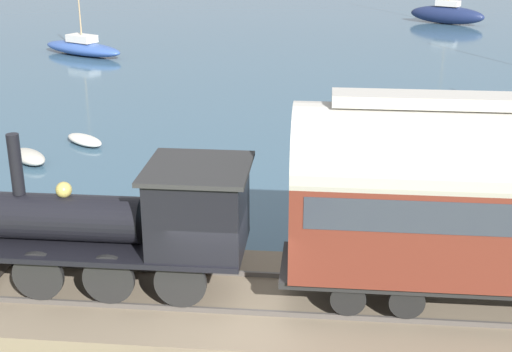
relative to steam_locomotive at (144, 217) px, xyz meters
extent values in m
plane|color=#607542|center=(-0.70, -2.01, -2.31)|extent=(200.00, 200.00, 0.00)
cube|color=#38566B|center=(42.55, -2.01, -2.30)|extent=(80.00, 80.00, 0.01)
cube|color=#756651|center=(0.00, -2.01, -2.06)|extent=(4.49, 56.00, 0.49)
cube|color=#4C4742|center=(-0.86, -2.01, -1.75)|extent=(0.07, 54.88, 0.12)
cube|color=#4C4742|center=(0.86, -2.01, -1.75)|extent=(0.07, 54.88, 0.12)
cylinder|color=black|center=(-0.86, -0.96, -1.12)|extent=(0.12, 1.15, 1.15)
cylinder|color=black|center=(0.86, -0.96, -1.12)|extent=(0.12, 1.15, 1.15)
cylinder|color=black|center=(-0.86, 0.62, -1.12)|extent=(0.12, 1.15, 1.15)
cylinder|color=black|center=(0.86, 0.62, -1.12)|extent=(0.12, 1.15, 1.15)
cylinder|color=black|center=(-0.86, 2.20, -1.12)|extent=(0.12, 1.15, 1.15)
cylinder|color=black|center=(0.86, 2.20, -1.12)|extent=(0.12, 1.15, 1.15)
cube|color=black|center=(0.00, 0.62, -0.66)|extent=(2.22, 5.74, 0.12)
cylinder|color=black|center=(0.00, 1.77, -0.08)|extent=(1.05, 3.44, 1.05)
cylinder|color=black|center=(0.00, 2.80, 1.14)|extent=(0.28, 0.28, 1.39)
sphere|color=tan|center=(0.00, 1.77, 0.59)|extent=(0.36, 0.36, 0.36)
cube|color=black|center=(0.00, -1.25, 0.27)|extent=(2.12, 2.01, 1.75)
cube|color=#282828|center=(0.00, -1.25, 1.20)|extent=(2.32, 2.25, 0.10)
cylinder|color=black|center=(-0.86, -5.77, -1.31)|extent=(0.12, 0.76, 0.76)
cylinder|color=black|center=(0.86, -5.77, -1.31)|extent=(0.12, 0.76, 0.76)
cylinder|color=black|center=(-0.86, -4.54, -1.31)|extent=(0.12, 0.76, 0.76)
cylinder|color=black|center=(0.86, -4.54, -1.31)|extent=(0.12, 0.76, 0.76)
cube|color=black|center=(0.00, -7.97, -1.01)|extent=(2.00, 9.79, 0.16)
ellipsoid|color=#335199|center=(30.26, 11.67, -1.87)|extent=(4.49, 6.45, 0.85)
cylinder|color=#9E8460|center=(30.26, 11.67, 0.97)|extent=(0.10, 0.10, 4.83)
cube|color=silver|center=(30.26, 11.67, -1.23)|extent=(1.80, 2.17, 0.45)
ellipsoid|color=#192347|center=(46.56, -13.72, -1.58)|extent=(4.35, 6.22, 1.44)
cube|color=silver|center=(46.56, -13.72, -0.63)|extent=(1.72, 2.09, 0.45)
ellipsoid|color=#B7B2A3|center=(9.63, 6.81, -2.07)|extent=(1.99, 2.01, 0.46)
ellipsoid|color=beige|center=(11.99, 5.50, -2.13)|extent=(1.92, 2.10, 0.34)
camera|label=1|loc=(-14.16, -3.90, 6.34)|focal=50.00mm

